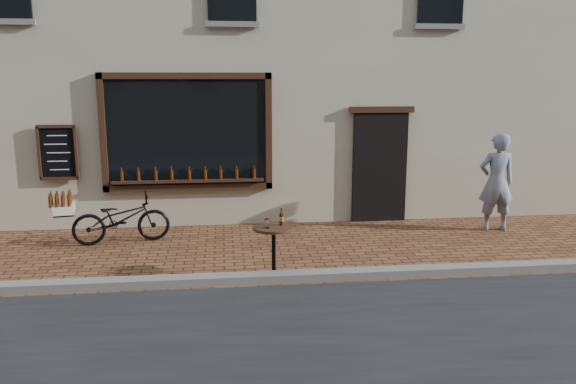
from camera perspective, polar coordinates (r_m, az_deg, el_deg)
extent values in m
plane|color=#54301B|center=(8.05, 2.61, -9.37)|extent=(90.00, 90.00, 0.00)
cube|color=slate|center=(8.21, 2.38, -8.48)|extent=(90.00, 0.25, 0.12)
cube|color=black|center=(10.94, -10.20, 5.98)|extent=(3.00, 0.06, 2.00)
cube|color=black|center=(10.87, -10.41, 11.54)|extent=(3.24, 0.10, 0.12)
cube|color=black|center=(11.07, -10.02, 0.50)|extent=(3.24, 0.10, 0.12)
cube|color=black|center=(11.12, -18.29, 5.68)|extent=(0.12, 0.10, 2.24)
cube|color=black|center=(10.93, -1.98, 6.15)|extent=(0.12, 0.10, 2.24)
cube|color=black|center=(10.99, -10.05, 1.12)|extent=(2.90, 0.16, 0.05)
cube|color=black|center=(11.46, 9.28, 2.47)|extent=(1.10, 0.10, 2.20)
cube|color=black|center=(11.31, 9.52, 8.26)|extent=(1.30, 0.10, 0.12)
cube|color=black|center=(11.37, -22.33, 3.73)|extent=(0.62, 0.04, 0.92)
cylinder|color=#3D1C07|center=(11.12, -16.52, 1.56)|extent=(0.06, 0.06, 0.19)
cylinder|color=#3D1C07|center=(11.07, -14.92, 1.61)|extent=(0.06, 0.06, 0.19)
cylinder|color=#3D1C07|center=(11.03, -13.32, 1.65)|extent=(0.06, 0.06, 0.19)
cylinder|color=#3D1C07|center=(11.00, -11.70, 1.69)|extent=(0.06, 0.06, 0.19)
cylinder|color=#3D1C07|center=(10.97, -10.07, 1.73)|extent=(0.06, 0.06, 0.19)
cylinder|color=#3D1C07|center=(10.96, -8.44, 1.77)|extent=(0.06, 0.06, 0.19)
cylinder|color=#3D1C07|center=(10.95, -6.81, 1.81)|extent=(0.06, 0.06, 0.19)
cylinder|color=#3D1C07|center=(10.96, -5.17, 1.85)|extent=(0.06, 0.06, 0.19)
cylinder|color=#3D1C07|center=(10.97, -3.54, 1.89)|extent=(0.06, 0.06, 0.19)
imported|color=black|center=(10.31, -16.58, -2.61)|extent=(1.75, 0.89, 0.87)
cube|color=black|center=(10.31, -21.76, -2.02)|extent=(0.41, 0.52, 0.03)
cube|color=white|center=(10.29, -21.79, -1.58)|extent=(0.42, 0.54, 0.14)
cylinder|color=#3D1C07|center=(10.08, -21.37, -0.87)|extent=(0.05, 0.05, 0.18)
cylinder|color=#3D1C07|center=(10.09, -21.92, -0.91)|extent=(0.05, 0.05, 0.18)
cylinder|color=#3D1C07|center=(10.09, -22.47, -0.94)|extent=(0.05, 0.05, 0.18)
cylinder|color=#3D1C07|center=(10.10, -23.02, -0.97)|extent=(0.05, 0.05, 0.18)
cylinder|color=#3D1C07|center=(10.19, -21.33, -0.74)|extent=(0.05, 0.05, 0.18)
cylinder|color=#3D1C07|center=(10.20, -21.88, -0.77)|extent=(0.05, 0.05, 0.18)
cylinder|color=#3D1C07|center=(10.21, -22.42, -0.80)|extent=(0.05, 0.05, 0.18)
cylinder|color=#3D1C07|center=(10.22, -22.96, -0.84)|extent=(0.05, 0.05, 0.18)
cylinder|color=#3D1C07|center=(10.31, -21.30, -0.61)|extent=(0.05, 0.05, 0.18)
cylinder|color=#3D1C07|center=(10.31, -21.84, -0.64)|extent=(0.05, 0.05, 0.18)
cylinder|color=#3D1C07|center=(10.32, -22.37, -0.67)|extent=(0.05, 0.05, 0.18)
cylinder|color=#3D1C07|center=(10.33, -22.91, -0.70)|extent=(0.05, 0.05, 0.18)
cylinder|color=#3D1C07|center=(10.42, -21.26, -0.48)|extent=(0.05, 0.05, 0.18)
cylinder|color=black|center=(8.30, -1.45, -8.57)|extent=(0.44, 0.44, 0.03)
cylinder|color=black|center=(8.18, -1.46, -6.16)|extent=(0.06, 0.06, 0.70)
cylinder|color=black|center=(8.08, -1.48, -3.65)|extent=(0.60, 0.60, 0.04)
cylinder|color=gold|center=(8.12, -0.67, -2.74)|extent=(0.06, 0.06, 0.06)
cylinder|color=white|center=(7.98, -2.15, -3.21)|extent=(0.08, 0.08, 0.13)
imported|color=gray|center=(11.34, 20.41, 0.95)|extent=(0.71, 0.49, 1.87)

